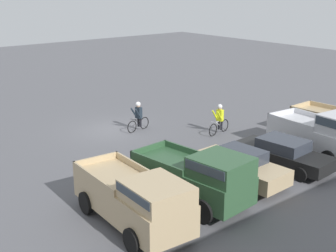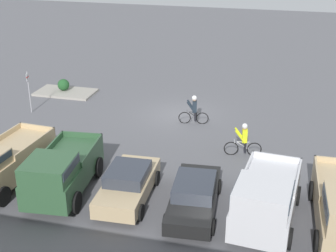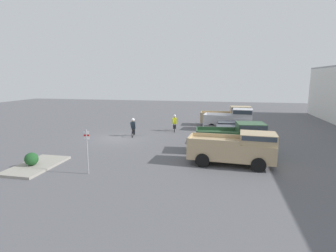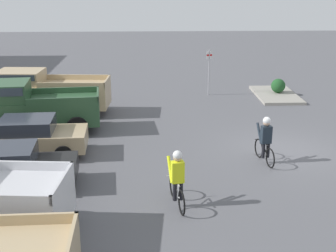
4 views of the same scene
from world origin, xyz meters
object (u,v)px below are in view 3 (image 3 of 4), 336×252
(cyclist_1, at_px, (175,123))
(fire_lane_sign, at_px, (87,148))
(cyclist_0, at_px, (133,127))
(sedan_0, at_px, (229,129))
(sedan_1, at_px, (228,135))
(pickup_truck_2, at_px, (235,137))
(shrub, at_px, (31,159))
(pickup_truck_3, at_px, (236,148))
(pickup_truck_1, at_px, (232,119))
(pickup_truck_0, at_px, (230,116))

(cyclist_1, xyz_separation_m, fire_lane_sign, (13.11, -2.53, 0.66))
(cyclist_0, bearing_deg, sedan_0, 101.88)
(sedan_0, bearing_deg, cyclist_0, -78.12)
(sedan_1, bearing_deg, cyclist_0, -96.41)
(pickup_truck_2, bearing_deg, cyclist_0, -112.46)
(cyclist_0, xyz_separation_m, fire_lane_sign, (9.93, 0.80, 0.66))
(cyclist_1, xyz_separation_m, shrub, (12.85, -6.40, -0.34))
(pickup_truck_3, height_order, shrub, pickup_truck_3)
(pickup_truck_1, height_order, pickup_truck_2, pickup_truck_1)
(cyclist_0, xyz_separation_m, cyclist_1, (-3.18, 3.33, -0.00))
(pickup_truck_0, distance_m, pickup_truck_2, 11.18)
(pickup_truck_2, distance_m, shrub, 13.49)
(sedan_0, height_order, sedan_1, sedan_1)
(fire_lane_sign, bearing_deg, sedan_0, 146.03)
(cyclist_1, bearing_deg, pickup_truck_3, 30.18)
(sedan_0, relative_size, fire_lane_sign, 1.84)
(sedan_0, height_order, cyclist_0, cyclist_0)
(pickup_truck_0, distance_m, fire_lane_sign, 19.20)
(pickup_truck_1, xyz_separation_m, pickup_truck_3, (11.19, -0.04, -0.06))
(cyclist_1, bearing_deg, pickup_truck_0, 127.22)
(sedan_1, height_order, pickup_truck_3, pickup_truck_3)
(shrub, bearing_deg, fire_lane_sign, 86.21)
(pickup_truck_1, bearing_deg, sedan_1, -4.63)
(pickup_truck_0, distance_m, pickup_truck_1, 2.85)
(pickup_truck_2, xyz_separation_m, fire_lane_sign, (6.20, -8.23, 0.39))
(sedan_1, height_order, pickup_truck_2, pickup_truck_2)
(pickup_truck_0, xyz_separation_m, pickup_truck_2, (11.18, 0.07, 0.01))
(pickup_truck_1, height_order, cyclist_0, pickup_truck_1)
(cyclist_1, relative_size, fire_lane_sign, 0.72)
(fire_lane_sign, height_order, shrub, fire_lane_sign)
(pickup_truck_3, height_order, cyclist_1, pickup_truck_3)
(sedan_0, relative_size, shrub, 5.97)
(pickup_truck_3, bearing_deg, shrub, -75.67)
(pickup_truck_1, height_order, sedan_1, pickup_truck_1)
(pickup_truck_3, height_order, cyclist_0, pickup_truck_3)
(pickup_truck_1, height_order, cyclist_1, pickup_truck_1)
(pickup_truck_1, relative_size, fire_lane_sign, 1.95)
(sedan_1, xyz_separation_m, cyclist_1, (-4.15, -5.27, 0.15))
(sedan_0, relative_size, cyclist_1, 2.56)
(fire_lane_sign, bearing_deg, cyclist_0, -175.41)
(fire_lane_sign, bearing_deg, sedan_1, 138.97)
(pickup_truck_0, height_order, pickup_truck_2, pickup_truck_0)
(sedan_0, bearing_deg, pickup_truck_2, 3.11)
(pickup_truck_0, relative_size, shrub, 7.13)
(pickup_truck_3, bearing_deg, fire_lane_sign, -67.86)
(pickup_truck_0, height_order, pickup_truck_3, pickup_truck_0)
(sedan_1, xyz_separation_m, cyclist_0, (-0.97, -8.60, 0.15))
(pickup_truck_0, relative_size, pickup_truck_2, 1.13)
(cyclist_0, height_order, cyclist_1, cyclist_1)
(sedan_0, height_order, pickup_truck_2, pickup_truck_2)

